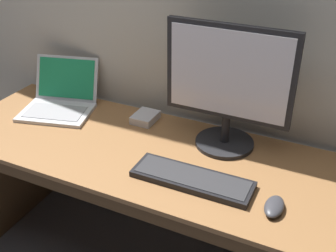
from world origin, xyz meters
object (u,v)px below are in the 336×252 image
at_px(wired_keyboard, 192,179).
at_px(computer_mouse, 274,207).
at_px(external_monitor, 228,86).
at_px(external_drive_box, 145,117).
at_px(laptop_silver, 59,103).

bearing_deg(wired_keyboard, computer_mouse, -5.00).
distance_m(external_monitor, wired_keyboard, 0.40).
bearing_deg(external_monitor, computer_mouse, -47.69).
relative_size(external_monitor, external_drive_box, 4.12).
xyz_separation_m(laptop_silver, computer_mouse, (1.13, -0.28, -0.02)).
bearing_deg(external_monitor, wired_keyboard, -94.70).
bearing_deg(external_drive_box, external_monitor, -6.92).
bearing_deg(laptop_silver, computer_mouse, -14.04).
xyz_separation_m(external_monitor, wired_keyboard, (-0.02, -0.29, -0.27)).
bearing_deg(laptop_silver, external_monitor, 2.47).
distance_m(external_monitor, external_drive_box, 0.49).
relative_size(wired_keyboard, external_drive_box, 3.58).
distance_m(computer_mouse, external_drive_box, 0.79).
bearing_deg(wired_keyboard, laptop_silver, 162.63).
height_order(laptop_silver, external_monitor, external_monitor).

